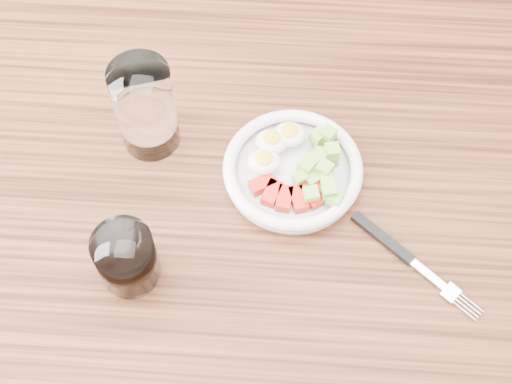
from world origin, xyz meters
TOP-DOWN VIEW (x-y plane):
  - ground at (0.00, 0.00)m, footprint 4.00×4.00m
  - dining_table at (0.00, 0.00)m, footprint 1.50×0.90m
  - bowl at (0.04, 0.06)m, footprint 0.19×0.19m
  - fork at (0.18, -0.05)m, footprint 0.17×0.14m
  - water_glass at (-0.17, 0.11)m, footprint 0.08×0.08m
  - coffee_glass at (-0.16, -0.10)m, footprint 0.08×0.08m

SIDE VIEW (x-z plane):
  - ground at x=0.00m, z-range 0.00..0.00m
  - dining_table at x=0.00m, z-range 0.28..1.05m
  - fork at x=0.18m, z-range 0.77..0.78m
  - bowl at x=0.04m, z-range 0.76..0.81m
  - coffee_glass at x=-0.16m, z-range 0.77..0.86m
  - water_glass at x=-0.17m, z-range 0.77..0.92m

